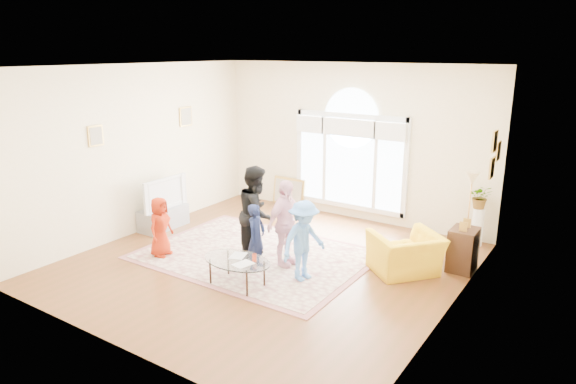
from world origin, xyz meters
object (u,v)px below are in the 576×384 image
Objects in this scene: tv_console at (163,218)px; armchair at (405,254)px; area_rug at (256,255)px; television at (162,193)px; coffee_table at (237,261)px.

tv_console is 4.84m from armchair.
armchair reaches higher than area_rug.
coffee_table is (2.86, -1.22, -0.33)m from television.
area_rug is 2.49m from television.
tv_console is at bearing 158.42° from coffee_table.
television is (-2.38, 0.13, 0.72)m from area_rug.
television is 0.95× the size of coffee_table.
area_rug is 2.40m from tv_console.
armchair reaches higher than tv_console.
coffee_table is at bearing -66.27° from area_rug.
television reaches higher than coffee_table.
armchair is at bearing 7.28° from tv_console.
television is at bearing -43.05° from armchair.
tv_console is (-2.39, 0.13, 0.20)m from area_rug.
armchair is (4.80, 0.61, 0.12)m from tv_console.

